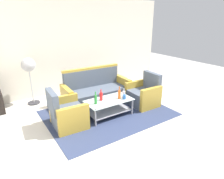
{
  "coord_description": "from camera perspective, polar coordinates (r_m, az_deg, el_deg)",
  "views": [
    {
      "loc": [
        -2.41,
        -2.71,
        2.26
      ],
      "look_at": [
        -0.04,
        0.86,
        0.65
      ],
      "focal_mm": 31.3,
      "sensor_mm": 36.0,
      "label": 1
    }
  ],
  "objects": [
    {
      "name": "ground_plane",
      "position": [
        4.27,
        6.99,
        -11.53
      ],
      "size": [
        14.0,
        14.0,
        0.0
      ],
      "primitive_type": "plane",
      "color": "beige"
    },
    {
      "name": "wall_back",
      "position": [
        6.31,
        -11.06,
        12.39
      ],
      "size": [
        6.52,
        0.12,
        2.8
      ],
      "color": "silver",
      "rests_on": "ground"
    },
    {
      "name": "rug",
      "position": [
        4.9,
        -1.09,
        -6.84
      ],
      "size": [
        2.95,
        2.16,
        0.01
      ],
      "primitive_type": "cube",
      "color": "#2D3856",
      "rests_on": "ground"
    },
    {
      "name": "couch",
      "position": [
        5.33,
        -4.6,
        -0.88
      ],
      "size": [
        1.83,
        0.81,
        0.96
      ],
      "rotation": [
        0.0,
        0.0,
        3.1
      ],
      "color": "#4C5666",
      "rests_on": "rug"
    },
    {
      "name": "armchair_left",
      "position": [
        4.34,
        -13.03,
        -7.02
      ],
      "size": [
        0.74,
        0.8,
        0.85
      ],
      "rotation": [
        0.0,
        0.0,
        -1.63
      ],
      "color": "#4C5666",
      "rests_on": "rug"
    },
    {
      "name": "armchair_right",
      "position": [
        5.31,
        9.21,
        -1.52
      ],
      "size": [
        0.72,
        0.78,
        0.85
      ],
      "rotation": [
        0.0,
        0.0,
        1.55
      ],
      "color": "#4C5666",
      "rests_on": "rug"
    },
    {
      "name": "coffee_table",
      "position": [
        4.66,
        -0.92,
        -4.65
      ],
      "size": [
        1.1,
        0.6,
        0.4
      ],
      "color": "silver",
      "rests_on": "rug"
    },
    {
      "name": "bottle_green",
      "position": [
        4.38,
        -4.79,
        -2.86
      ],
      "size": [
        0.06,
        0.06,
        0.29
      ],
      "color": "#2D8C38",
      "rests_on": "coffee_table"
    },
    {
      "name": "bottle_orange",
      "position": [
        4.64,
        2.16,
        -1.36
      ],
      "size": [
        0.07,
        0.07,
        0.31
      ],
      "color": "#D85919",
      "rests_on": "coffee_table"
    },
    {
      "name": "bottle_red",
      "position": [
        4.57,
        -3.21,
        -1.96
      ],
      "size": [
        0.08,
        0.08,
        0.27
      ],
      "color": "red",
      "rests_on": "coffee_table"
    },
    {
      "name": "bottle_clear",
      "position": [
        4.74,
        3.46,
        -1.31
      ],
      "size": [
        0.07,
        0.07,
        0.23
      ],
      "color": "silver",
      "rests_on": "coffee_table"
    },
    {
      "name": "cup",
      "position": [
        4.65,
        3.6,
        -2.2
      ],
      "size": [
        0.08,
        0.08,
        0.1
      ],
      "primitive_type": "cylinder",
      "color": "#2659A5",
      "rests_on": "coffee_table"
    },
    {
      "name": "pedestal_fan",
      "position": [
        5.53,
        -23.17,
        5.9
      ],
      "size": [
        0.36,
        0.36,
        1.27
      ],
      "color": "#2D2D33",
      "rests_on": "ground"
    }
  ]
}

